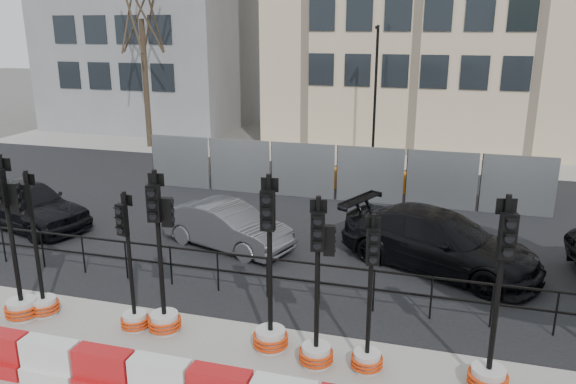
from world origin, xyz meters
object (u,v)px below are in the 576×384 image
(traffic_signal_d, at_px, (163,296))
(car_a, at_px, (27,204))
(traffic_signal_h, at_px, (491,353))
(car_c, at_px, (439,241))
(traffic_signal_a, at_px, (41,287))

(traffic_signal_d, relative_size, car_a, 0.72)
(traffic_signal_h, bearing_deg, car_c, 87.33)
(traffic_signal_a, xyz_separation_m, traffic_signal_d, (2.84, 0.08, 0.15))
(car_a, bearing_deg, traffic_signal_a, -121.59)
(traffic_signal_h, xyz_separation_m, car_c, (-0.98, 4.95, 0.02))
(car_a, height_order, car_c, car_a)
(traffic_signal_h, relative_size, car_c, 0.63)
(traffic_signal_a, height_order, traffic_signal_d, traffic_signal_d)
(traffic_signal_d, relative_size, traffic_signal_h, 0.97)
(traffic_signal_a, bearing_deg, car_c, 37.77)
(traffic_signal_h, relative_size, car_a, 0.74)
(car_a, distance_m, car_c, 12.16)
(traffic_signal_d, bearing_deg, car_a, 140.02)
(traffic_signal_h, distance_m, car_a, 13.92)
(car_a, bearing_deg, traffic_signal_h, -93.48)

